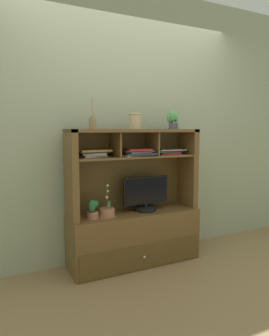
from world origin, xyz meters
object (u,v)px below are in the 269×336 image
tv_monitor (146,196)px  potted_fern (93,211)px  media_console (134,222)px  potted_succulent (173,120)px  magazine_stack_centre (168,151)px  ceramic_vase (135,121)px  magazine_stack_right (138,152)px  magazine_stack_left (94,153)px  diffuser_bottle (93,123)px  potted_orchid (107,212)px

tv_monitor → potted_fern: 0.58m
media_console → potted_succulent: size_ratio=7.18×
magazine_stack_centre → ceramic_vase: ceramic_vase is taller
magazine_stack_right → tv_monitor: bearing=9.1°
media_console → potted_fern: size_ratio=7.66×
magazine_stack_left → magazine_stack_centre: size_ratio=0.90×
potted_succulent → magazine_stack_left: bearing=175.2°
tv_monitor → ceramic_vase: bearing=178.8°
tv_monitor → magazine_stack_centre: (0.30, 0.06, 0.44)m
magazine_stack_centre → potted_succulent: (0.01, -0.06, 0.33)m
magazine_stack_left → diffuser_bottle: diffuser_bottle is taller
tv_monitor → media_console: bearing=169.4°
tv_monitor → magazine_stack_left: 0.70m
media_console → potted_orchid: (-0.31, -0.05, 0.15)m
potted_fern → magazine_stack_right: 0.71m
magazine_stack_right → diffuser_bottle: bearing=178.9°
tv_monitor → magazine_stack_right: bearing=-170.9°
media_console → tv_monitor: size_ratio=2.75×
media_console → tv_monitor: 0.29m
potted_orchid → diffuser_bottle: (-0.12, 0.02, 0.84)m
magazine_stack_right → potted_succulent: size_ratio=1.83×
potted_succulent → potted_fern: bearing=-179.0°
potted_orchid → potted_fern: (-0.14, 0.00, 0.03)m
potted_fern → potted_succulent: 1.23m
media_console → magazine_stack_centre: 0.82m
ceramic_vase → magazine_stack_centre: bearing=7.6°
media_console → ceramic_vase: 1.02m
magazine_stack_right → potted_fern: bearing=-179.3°
tv_monitor → magazine_stack_left: bearing=173.0°
potted_orchid → magazine_stack_right: bearing=1.7°
potted_succulent → diffuser_bottle: bearing=-180.0°
magazine_stack_right → potted_succulent: 0.51m
potted_orchid → potted_fern: bearing=178.4°
magazine_stack_left → ceramic_vase: size_ratio=2.00×
diffuser_bottle → ceramic_vase: diffuser_bottle is taller
media_console → magazine_stack_right: size_ratio=3.93×
potted_succulent → ceramic_vase: 0.43m
media_console → potted_orchid: 0.35m
tv_monitor → potted_orchid: 0.45m
potted_orchid → potted_fern: size_ratio=1.75×
media_console → magazine_stack_left: size_ratio=4.45×
magazine_stack_centre → magazine_stack_right: 0.40m
magazine_stack_centre → ceramic_vase: (-0.42, -0.06, 0.31)m
magazine_stack_centre → diffuser_bottle: size_ratio=1.24×
tv_monitor → magazine_stack_right: size_ratio=1.43×
potted_orchid → magazine_stack_right: size_ratio=0.90×
magazine_stack_left → media_console: bearing=-6.0°
magazine_stack_centre → potted_succulent: size_ratio=1.80×
potted_orchid → ceramic_vase: size_ratio=2.03×
potted_fern → magazine_stack_right: bearing=0.7°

